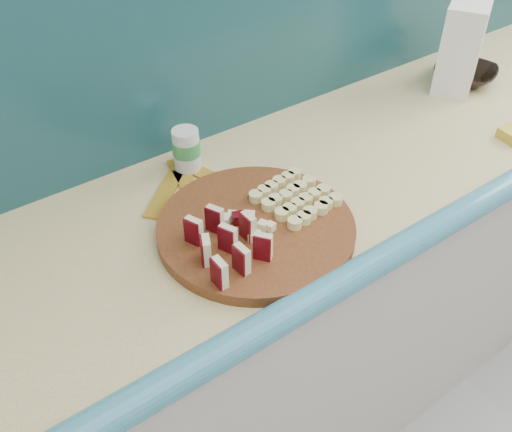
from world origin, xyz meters
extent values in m
cube|color=beige|center=(0.10, 1.50, 0.44)|extent=(2.20, 0.60, 0.88)
cube|color=#DACD80|center=(0.10, 1.50, 0.90)|extent=(2.20, 0.60, 0.03)
cube|color=teal|center=(0.10, 1.20, 0.90)|extent=(2.20, 0.06, 0.03)
cube|color=teal|center=(0.10, 1.79, 1.16)|extent=(2.20, 0.02, 0.50)
cylinder|color=#49290F|center=(-0.34, 1.41, 0.92)|extent=(0.44, 0.44, 0.03)
cube|color=beige|center=(-0.49, 1.31, 0.96)|extent=(0.02, 0.04, 0.06)
cube|color=#4C050D|center=(-0.50, 1.31, 0.96)|extent=(0.01, 0.03, 0.06)
cube|color=beige|center=(-0.48, 1.37, 0.96)|extent=(0.02, 0.04, 0.06)
cube|color=#4C050D|center=(-0.49, 1.37, 0.96)|extent=(0.01, 0.03, 0.06)
cube|color=beige|center=(-0.47, 1.43, 0.96)|extent=(0.02, 0.04, 0.06)
cube|color=#4C050D|center=(-0.48, 1.43, 0.96)|extent=(0.01, 0.03, 0.06)
cube|color=beige|center=(-0.44, 1.32, 0.96)|extent=(0.02, 0.04, 0.06)
cube|color=#4C050D|center=(-0.45, 1.32, 0.96)|extent=(0.01, 0.03, 0.06)
cube|color=beige|center=(-0.43, 1.38, 0.96)|extent=(0.02, 0.04, 0.06)
cube|color=#4C050D|center=(-0.44, 1.38, 0.96)|extent=(0.01, 0.03, 0.06)
cube|color=beige|center=(-0.42, 1.44, 0.96)|extent=(0.02, 0.04, 0.06)
cube|color=#4C050D|center=(-0.43, 1.44, 0.96)|extent=(0.01, 0.03, 0.06)
cube|color=beige|center=(-0.39, 1.32, 0.96)|extent=(0.02, 0.04, 0.06)
cube|color=#4C050D|center=(-0.40, 1.32, 0.96)|extent=(0.01, 0.03, 0.06)
cube|color=beige|center=(-0.38, 1.38, 0.96)|extent=(0.02, 0.04, 0.06)
cube|color=#4C050D|center=(-0.39, 1.38, 0.96)|extent=(0.01, 0.03, 0.06)
cube|color=beige|center=(-0.36, 1.41, 0.95)|extent=(0.02, 0.02, 0.02)
cube|color=beige|center=(-0.36, 1.42, 0.95)|extent=(0.02, 0.02, 0.02)
cube|color=#4C050D|center=(-0.37, 1.43, 0.95)|extent=(0.02, 0.02, 0.02)
cube|color=beige|center=(-0.37, 1.41, 0.95)|extent=(0.02, 0.02, 0.02)
cube|color=beige|center=(-0.38, 1.40, 0.95)|extent=(0.02, 0.02, 0.02)
cube|color=beige|center=(-0.38, 1.38, 0.95)|extent=(0.02, 0.02, 0.02)
cube|color=beige|center=(-0.37, 1.39, 0.95)|extent=(0.02, 0.02, 0.02)
cube|color=beige|center=(-0.35, 1.39, 0.95)|extent=(0.02, 0.02, 0.02)
cylinder|color=#DFD788|center=(-0.29, 1.35, 0.94)|extent=(0.03, 0.03, 0.02)
cylinder|color=#DFD788|center=(-0.26, 1.35, 0.94)|extent=(0.03, 0.03, 0.02)
cylinder|color=#DFD788|center=(-0.24, 1.36, 0.94)|extent=(0.03, 0.03, 0.02)
cylinder|color=#DFD788|center=(-0.21, 1.36, 0.94)|extent=(0.03, 0.03, 0.02)
cylinder|color=#DFD788|center=(-0.19, 1.36, 0.94)|extent=(0.03, 0.03, 0.02)
cylinder|color=#DFD788|center=(-0.17, 1.36, 0.94)|extent=(0.03, 0.03, 0.02)
cylinder|color=#DFD788|center=(-0.29, 1.39, 0.94)|extent=(0.03, 0.03, 0.02)
cylinder|color=#DFD788|center=(-0.27, 1.39, 0.94)|extent=(0.03, 0.03, 0.02)
cylinder|color=#DFD788|center=(-0.24, 1.40, 0.94)|extent=(0.03, 0.03, 0.02)
cylinder|color=#DFD788|center=(-0.22, 1.40, 0.94)|extent=(0.03, 0.03, 0.02)
cylinder|color=#DFD788|center=(-0.19, 1.40, 0.94)|extent=(0.03, 0.03, 0.02)
cylinder|color=#DFD788|center=(-0.17, 1.40, 0.94)|extent=(0.03, 0.03, 0.02)
cylinder|color=#DFD788|center=(-0.29, 1.43, 0.94)|extent=(0.03, 0.03, 0.02)
cylinder|color=#DFD788|center=(-0.27, 1.43, 0.94)|extent=(0.03, 0.03, 0.02)
cylinder|color=#DFD788|center=(-0.25, 1.44, 0.94)|extent=(0.03, 0.03, 0.02)
cylinder|color=#DFD788|center=(-0.22, 1.44, 0.94)|extent=(0.03, 0.03, 0.02)
cylinder|color=#DFD788|center=(-0.20, 1.44, 0.94)|extent=(0.03, 0.03, 0.02)
cylinder|color=#DFD788|center=(-0.17, 1.44, 0.94)|extent=(0.03, 0.03, 0.02)
cylinder|color=#DFD788|center=(-0.30, 1.47, 0.94)|extent=(0.03, 0.03, 0.02)
cylinder|color=#DFD788|center=(-0.27, 1.47, 0.94)|extent=(0.03, 0.03, 0.02)
cylinder|color=#DFD788|center=(-0.25, 1.48, 0.94)|extent=(0.03, 0.03, 0.02)
cylinder|color=#DFD788|center=(-0.23, 1.48, 0.94)|extent=(0.03, 0.03, 0.02)
cylinder|color=#DFD788|center=(-0.20, 1.48, 0.94)|extent=(0.03, 0.03, 0.02)
cylinder|color=#DFD788|center=(-0.18, 1.48, 0.94)|extent=(0.03, 0.03, 0.02)
imported|color=black|center=(0.55, 1.59, 0.93)|extent=(0.24, 0.24, 0.04)
cube|color=white|center=(0.49, 1.59, 1.03)|extent=(0.18, 0.16, 0.25)
cylinder|color=silver|center=(-0.34, 1.68, 0.96)|extent=(0.06, 0.06, 0.11)
cylinder|color=#359349|center=(-0.34, 1.68, 0.97)|extent=(0.07, 0.07, 0.04)
cube|color=gold|center=(-0.43, 1.63, 0.91)|extent=(0.15, 0.14, 0.01)
cube|color=gold|center=(-0.37, 1.65, 0.91)|extent=(0.08, 0.18, 0.01)
cube|color=gold|center=(-0.31, 1.62, 0.91)|extent=(0.09, 0.18, 0.01)
camera|label=1|loc=(-0.86, 0.70, 1.68)|focal=40.00mm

